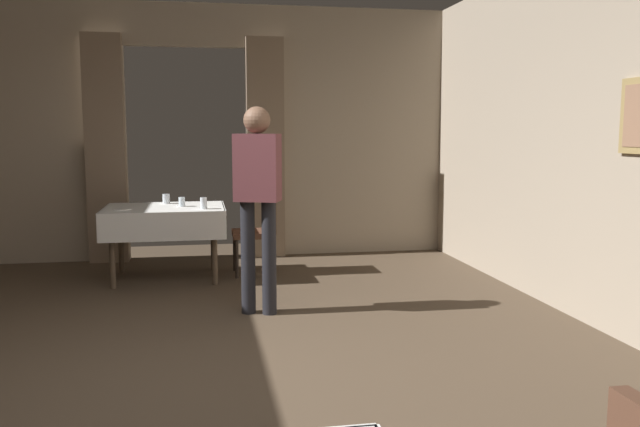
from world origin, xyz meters
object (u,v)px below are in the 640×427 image
(plate_mid_a, at_px, (122,209))
(glass_mid_b, at_px, (182,202))
(glass_mid_c, at_px, (166,199))
(glass_mid_d, at_px, (204,203))
(dining_table_mid, at_px, (165,217))
(person_waiter_by_doorway, at_px, (258,192))
(chair_mid_right, at_px, (261,226))

(plate_mid_a, height_order, glass_mid_b, glass_mid_b)
(glass_mid_b, bearing_deg, glass_mid_c, 119.50)
(plate_mid_a, xyz_separation_m, glass_mid_d, (0.79, -0.08, 0.05))
(dining_table_mid, bearing_deg, person_waiter_by_doorway, -60.75)
(dining_table_mid, height_order, glass_mid_b, glass_mid_b)
(dining_table_mid, relative_size, chair_mid_right, 1.31)
(dining_table_mid, relative_size, glass_mid_d, 10.43)
(glass_mid_c, relative_size, glass_mid_d, 0.88)
(plate_mid_a, relative_size, glass_mid_b, 1.89)
(dining_table_mid, distance_m, chair_mid_right, 1.00)
(dining_table_mid, distance_m, glass_mid_b, 0.23)
(plate_mid_a, distance_m, glass_mid_d, 0.80)
(dining_table_mid, distance_m, person_waiter_by_doorway, 1.74)
(dining_table_mid, xyz_separation_m, chair_mid_right, (0.99, 0.07, -0.13))
(plate_mid_a, height_order, glass_mid_d, glass_mid_d)
(glass_mid_b, xyz_separation_m, person_waiter_by_doorway, (0.66, -1.48, 0.23))
(dining_table_mid, xyz_separation_m, glass_mid_d, (0.39, -0.27, 0.16))
(chair_mid_right, xyz_separation_m, glass_mid_b, (-0.82, -0.07, 0.28))
(dining_table_mid, xyz_separation_m, person_waiter_by_doorway, (0.83, -1.48, 0.37))
(plate_mid_a, height_order, glass_mid_c, glass_mid_c)
(glass_mid_b, height_order, person_waiter_by_doorway, person_waiter_by_doorway)
(plate_mid_a, bearing_deg, person_waiter_by_doorway, -46.33)
(chair_mid_right, bearing_deg, person_waiter_by_doorway, -95.96)
(chair_mid_right, bearing_deg, glass_mid_b, -175.10)
(dining_table_mid, relative_size, plate_mid_a, 6.65)
(glass_mid_b, bearing_deg, glass_mid_d, -50.77)
(dining_table_mid, bearing_deg, chair_mid_right, 4.16)
(glass_mid_b, bearing_deg, plate_mid_a, -161.52)
(glass_mid_d, distance_m, person_waiter_by_doorway, 1.31)
(plate_mid_a, bearing_deg, glass_mid_d, -5.45)
(dining_table_mid, bearing_deg, glass_mid_c, 89.66)
(dining_table_mid, xyz_separation_m, glass_mid_c, (0.00, 0.31, 0.15))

